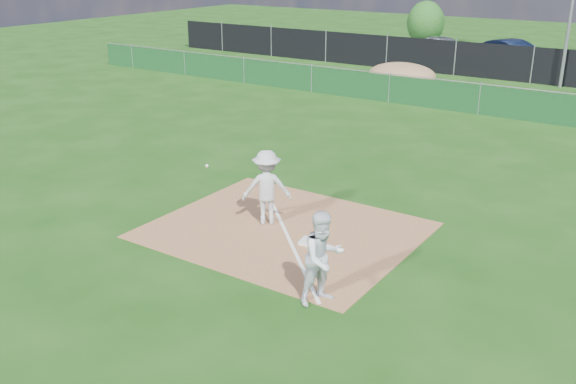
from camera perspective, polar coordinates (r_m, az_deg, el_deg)
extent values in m
plane|color=#153E0D|center=(22.84, 12.55, 4.29)|extent=(90.00, 90.00, 0.00)
cube|color=#905D39|center=(15.27, -0.30, -3.41)|extent=(6.00, 5.00, 0.02)
cube|color=white|center=(15.27, -0.30, -3.36)|extent=(5.01, 5.01, 0.01)
cube|color=#0F3918|center=(27.29, 16.64, 7.85)|extent=(44.00, 0.05, 1.20)
ellipsoid|color=olive|center=(32.24, 10.08, 10.21)|extent=(3.38, 2.60, 1.17)
cube|color=black|center=(34.84, 20.89, 10.49)|extent=(46.00, 0.04, 1.80)
cube|color=black|center=(39.81, 22.52, 10.07)|extent=(46.00, 9.00, 0.01)
cylinder|color=slate|center=(33.90, 23.97, 15.15)|extent=(0.16, 0.16, 8.00)
cube|color=silver|center=(14.57, 1.89, -4.43)|extent=(0.45, 0.45, 0.08)
imported|color=silver|center=(15.33, -1.90, 0.41)|extent=(1.36, 1.25, 1.83)
sphere|color=white|center=(16.05, -7.22, 2.33)|extent=(0.08, 0.08, 0.08)
imported|color=silver|center=(11.92, 3.14, -5.88)|extent=(0.99, 1.09, 1.83)
imported|color=#A3A6AB|center=(41.90, 13.64, 12.44)|extent=(4.10, 1.95, 1.35)
imported|color=black|center=(39.28, 19.40, 11.49)|extent=(4.90, 3.39, 1.53)
cylinder|color=#382316|center=(47.28, 12.03, 13.12)|extent=(0.24, 0.24, 0.86)
ellipsoid|color=#1B4F16|center=(47.15, 12.13, 14.50)|extent=(2.58, 2.58, 2.96)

